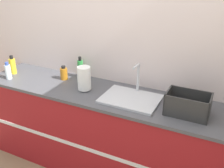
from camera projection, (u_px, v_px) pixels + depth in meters
wall_back at (116, 43)px, 2.56m from camera, size 4.90×0.06×2.60m
counter_cabinet at (103, 132)px, 2.65m from camera, size 2.52×0.59×0.91m
sink at (131, 98)px, 2.32m from camera, size 0.51×0.38×0.29m
paper_towel_roll at (84, 78)px, 2.46m from camera, size 0.13×0.13×0.23m
dish_rack at (188, 106)px, 2.07m from camera, size 0.34×0.21×0.18m
bottle_yellow at (13, 66)px, 2.85m from camera, size 0.07×0.07×0.20m
bottle_green at (80, 68)px, 2.75m from camera, size 0.06×0.06×0.23m
bottle_amber at (64, 73)px, 2.72m from camera, size 0.07×0.07×0.15m
bottle_clear at (8, 71)px, 2.72m from camera, size 0.06×0.06×0.18m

